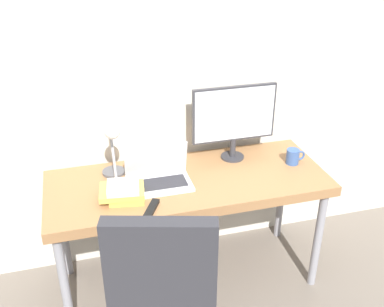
% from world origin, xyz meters
% --- Properties ---
extents(wall_back, '(8.00, 0.05, 2.60)m').
position_xyz_m(wall_back, '(0.00, 0.70, 1.30)').
color(wall_back, beige).
rests_on(wall_back, ground_plane).
extents(desk, '(1.62, 0.63, 0.75)m').
position_xyz_m(desk, '(0.00, 0.32, 0.68)').
color(desk, '#996B42').
rests_on(desk, ground_plane).
extents(laptop, '(0.36, 0.22, 0.23)m').
position_xyz_m(laptop, '(-0.18, 0.31, 0.80)').
color(laptop, silver).
rests_on(laptop, desk).
extents(monitor, '(0.52, 0.14, 0.47)m').
position_xyz_m(monitor, '(0.34, 0.50, 1.03)').
color(monitor, '#333338').
rests_on(monitor, desk).
extents(desk_lamp, '(0.13, 0.27, 0.39)m').
position_xyz_m(desk_lamp, '(-0.41, 0.39, 1.00)').
color(desk_lamp, '#4C4C51').
rests_on(desk_lamp, desk).
extents(office_chair, '(0.61, 0.62, 1.11)m').
position_xyz_m(office_chair, '(-0.30, -0.40, 0.59)').
color(office_chair, black).
rests_on(office_chair, ground_plane).
extents(book_stack, '(0.26, 0.21, 0.09)m').
position_xyz_m(book_stack, '(-0.39, 0.20, 0.80)').
color(book_stack, gold).
rests_on(book_stack, desk).
extents(tv_remote, '(0.11, 0.16, 0.02)m').
position_xyz_m(tv_remote, '(-0.26, 0.06, 0.76)').
color(tv_remote, black).
rests_on(tv_remote, desk).
extents(mug, '(0.12, 0.08, 0.09)m').
position_xyz_m(mug, '(0.67, 0.33, 0.80)').
color(mug, '#385693').
rests_on(mug, desk).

